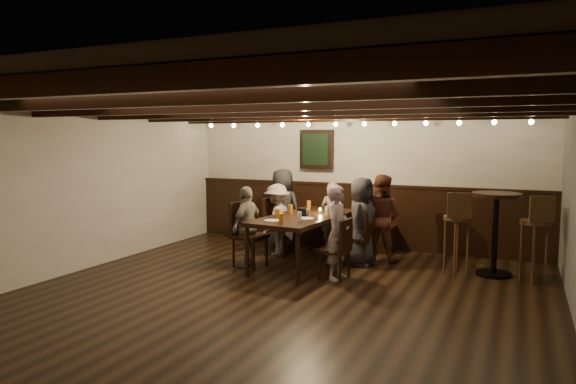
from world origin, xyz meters
The scene contains 27 objects.
room centered at (-0.29, 2.21, 1.07)m, with size 7.00×7.00×7.00m.
dining_table centered at (-0.33, 1.72, 0.72)m, with size 1.09×2.15×0.78m.
chair_left_near centered at (-1.02, 2.23, 0.29)m, with size 0.47×0.47×0.96m.
chair_left_far centered at (-1.09, 1.33, 0.30)m, with size 0.48×0.48×0.99m.
chair_right_near centered at (0.42, 2.12, 0.27)m, with size 0.43×0.43×0.88m.
chair_right_far centered at (0.35, 1.22, 0.26)m, with size 0.42×0.42×0.85m.
person_bench_left centered at (-1.16, 2.69, 0.71)m, with size 0.69×0.45×1.42m, color #262628.
person_bench_centre centered at (-0.25, 2.77, 0.61)m, with size 0.44×0.29×1.22m, color gray.
person_bench_right centered at (0.63, 2.55, 0.69)m, with size 0.67×0.52×1.38m, color brown.
person_left_near centered at (-1.05, 2.23, 0.60)m, with size 0.77×0.44×1.20m, color gray.
person_left_far centered at (-1.12, 1.33, 0.62)m, with size 0.72×0.30×1.23m, color gray.
person_right_near centered at (0.45, 2.12, 0.68)m, with size 0.67×0.43×1.36m, color #29292B.
person_right_far centered at (0.38, 1.22, 0.66)m, with size 0.48×0.31×1.31m, color #A4918A.
pint_a centered at (-0.56, 2.44, 0.85)m, with size 0.07×0.07×0.14m, color #BF7219.
pint_b centered at (-0.03, 2.35, 0.85)m, with size 0.07×0.07×0.14m, color #BF7219.
pint_c centered at (-0.63, 1.85, 0.85)m, with size 0.07×0.07×0.14m, color #BF7219.
pint_d centered at (-0.02, 1.90, 0.85)m, with size 0.07×0.07×0.14m, color silver.
pint_e centered at (-0.59, 1.29, 0.85)m, with size 0.07×0.07×0.14m, color #BF7219.
pint_f centered at (-0.18, 1.16, 0.85)m, with size 0.07×0.07×0.14m, color silver.
pint_g centered at (-0.35, 0.92, 0.85)m, with size 0.07×0.07×0.14m, color #BF7219.
plate_near centered at (-0.54, 1.04, 0.79)m, with size 0.24×0.24×0.01m, color white.
plate_far centered at (-0.18, 1.41, 0.79)m, with size 0.24×0.24×0.01m, color white.
condiment_caddy centered at (-0.34, 1.67, 0.84)m, with size 0.15×0.10×0.12m, color black.
candle centered at (-0.19, 2.01, 0.80)m, with size 0.05×0.05×0.05m, color beige.
high_top_table centered at (2.35, 2.33, 0.78)m, with size 0.67×0.67×1.19m.
bar_stool_left centered at (1.85, 2.13, 0.45)m, with size 0.40×0.42×1.20m.
bar_stool_right centered at (2.85, 2.18, 0.45)m, with size 0.42×0.44×1.20m.
Camera 1 is at (2.67, -5.42, 1.95)m, focal length 32.00 mm.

